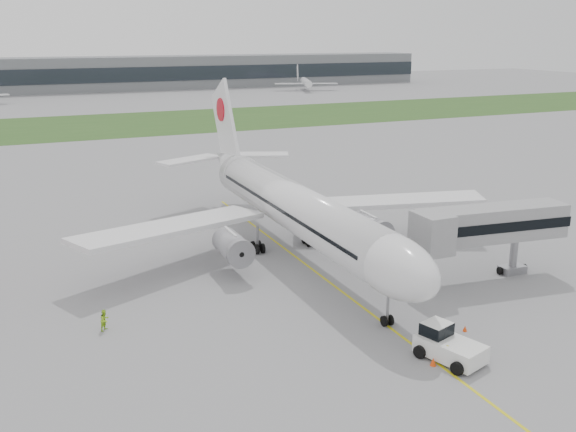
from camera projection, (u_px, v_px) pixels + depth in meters
name	position (u px, v px, depth m)	size (l,w,h in m)	color
ground	(310.00, 268.00, 67.12)	(600.00, 600.00, 0.00)	gray
apron_markings	(332.00, 284.00, 62.72)	(70.00, 70.00, 0.04)	#D4C812
grass_strip	(119.00, 124.00, 172.88)	(600.00, 50.00, 0.02)	#2C511E
terminal_building	(74.00, 75.00, 267.79)	(320.00, 22.30, 14.00)	slate
airliner	(292.00, 205.00, 69.86)	(48.13, 53.95, 17.88)	white
pushback_tug	(447.00, 344.00, 48.22)	(4.55, 5.60, 2.55)	white
jet_bridge	(484.00, 226.00, 62.33)	(16.71, 5.18, 7.63)	gray
safety_cone_left	(433.00, 362.00, 47.32)	(0.45, 0.45, 0.62)	#FC440D
safety_cone_right	(465.00, 328.00, 52.79)	(0.37, 0.37, 0.50)	#FC440D
ground_crew_near	(446.00, 355.00, 47.31)	(0.58, 0.38, 1.59)	gold
ground_crew_far	(105.00, 320.00, 52.83)	(0.88, 0.69, 1.81)	#9BD323
distant_aircraft_right	(306.00, 91.00, 273.94)	(26.73, 23.59, 10.22)	white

